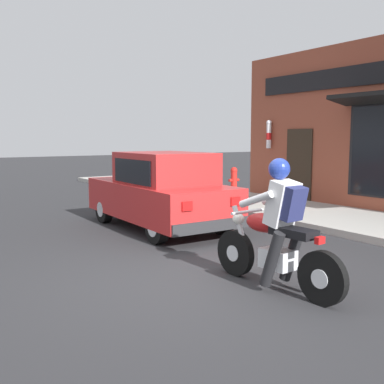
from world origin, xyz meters
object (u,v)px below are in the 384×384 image
at_px(traffic_cone, 293,196).
at_px(car_hatchback, 161,192).
at_px(motorcycle_with_rider, 277,235).
at_px(fire_hydrant, 234,182).

bearing_deg(traffic_cone, car_hatchback, 176.25).
bearing_deg(motorcycle_with_rider, car_hatchback, 79.51).
bearing_deg(fire_hydrant, motorcycle_with_rider, -126.09).
bearing_deg(motorcycle_with_rider, traffic_cone, 40.76).
distance_m(motorcycle_with_rider, car_hatchback, 4.08).
xyz_separation_m(motorcycle_with_rider, traffic_cone, (4.38, 3.77, -0.25)).
height_order(motorcycle_with_rider, traffic_cone, motorcycle_with_rider).
xyz_separation_m(motorcycle_with_rider, car_hatchback, (0.74, 4.01, 0.09)).
xyz_separation_m(car_hatchback, traffic_cone, (3.63, -0.24, -0.33)).
bearing_deg(car_hatchback, fire_hydrant, 29.47).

